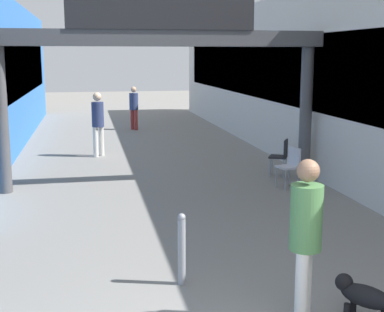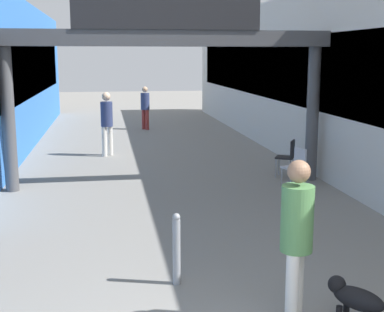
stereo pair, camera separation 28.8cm
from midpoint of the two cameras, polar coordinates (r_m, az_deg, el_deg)
name	(u,v)px [view 1 (the left image)]	position (r m, az deg, el deg)	size (l,w,h in m)	color
storefront_right	(327,78)	(15.67, 13.72, 8.11)	(3.00, 26.00, 4.47)	beige
arcade_sign_gateway	(161,56)	(11.63, -4.01, 10.61)	(7.40, 0.47, 4.03)	#4C4C4F
pedestrian_with_dog	(306,231)	(5.74, 10.61, -7.88)	(0.47, 0.47, 1.82)	silver
pedestrian_carrying_crate	(98,120)	(15.47, -10.54, 3.83)	(0.48, 0.48, 1.83)	silver
pedestrian_elderly_walking	(134,105)	(20.89, -6.62, 5.40)	(0.47, 0.47, 1.67)	#99332D
dog_on_leash	(362,295)	(6.22, 16.35, -14.07)	(0.57, 0.67, 0.49)	black
bollard_post_metal	(182,248)	(6.82, -2.33, -9.83)	(0.10, 0.10, 0.93)	gray
cafe_chair_aluminium_nearer	(291,164)	(11.80, 9.79, -0.80)	(0.49, 0.49, 0.89)	gray
cafe_chair_black_farther	(281,154)	(12.90, 8.88, 0.20)	(0.55, 0.55, 0.89)	gray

